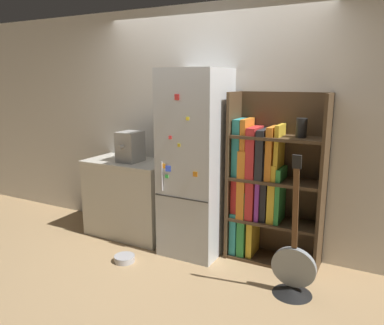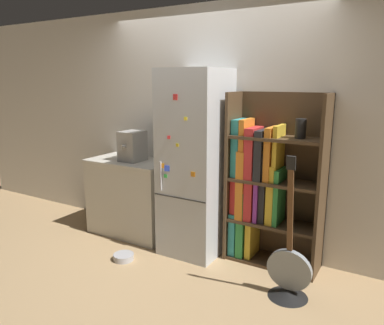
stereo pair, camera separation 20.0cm
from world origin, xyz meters
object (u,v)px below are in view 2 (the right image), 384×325
Objects in this scene: bookshelf at (264,185)px; guitar at (289,278)px; refrigerator at (195,163)px; espresso_machine at (132,146)px; pet_bowl at (124,257)px.

guitar is at bearing -51.05° from bookshelf.
guitar is at bearing -19.21° from refrigerator.
guitar reaches higher than espresso_machine.
bookshelf is (0.70, 0.15, -0.17)m from refrigerator.
refrigerator is at bearing -167.54° from bookshelf.
bookshelf is 1.57m from espresso_machine.
guitar is at bearing 6.74° from pet_bowl.
espresso_machine is at bearing 118.97° from pet_bowl.
espresso_machine is 0.27× the size of guitar.
pet_bowl is (-1.65, -0.20, -0.14)m from guitar.
refrigerator is at bearing 49.49° from pet_bowl.
bookshelf is 0.94m from guitar.
bookshelf is at bearing 128.95° from guitar.
refrigerator is at bearing 160.79° from guitar.
refrigerator is 1.45m from guitar.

